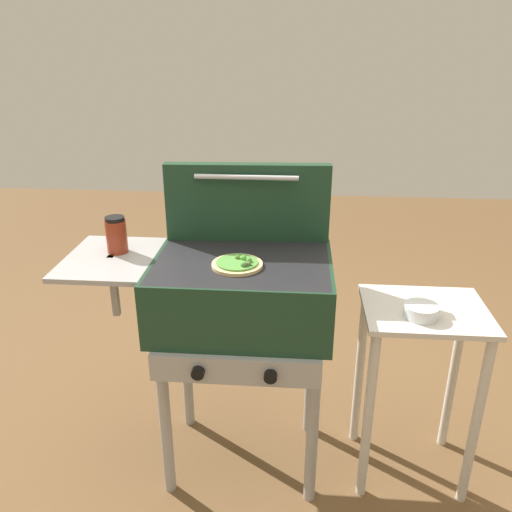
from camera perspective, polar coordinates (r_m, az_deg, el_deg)
name	(u,v)px	position (r m, az deg, el deg)	size (l,w,h in m)	color
ground_plane	(244,456)	(2.35, -1.30, -21.08)	(8.00, 8.00, 0.00)	brown
grill	(238,297)	(1.91, -1.94, -4.53)	(0.96, 0.53, 0.90)	#193823
grill_lid_open	(248,202)	(2.00, -0.93, 5.91)	(0.63, 0.09, 0.30)	#193823
pizza_veggie	(238,264)	(1.80, -2.00, -0.88)	(0.18, 0.18, 0.03)	#E0C17F
sauce_jar	(116,235)	(1.97, -15.06, 2.25)	(0.08, 0.08, 0.14)	maroon
prep_table	(419,358)	(2.07, 17.39, -10.58)	(0.44, 0.36, 0.74)	beige
topping_bowl_near	(421,311)	(1.89, 17.65, -5.81)	(0.12, 0.12, 0.04)	silver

